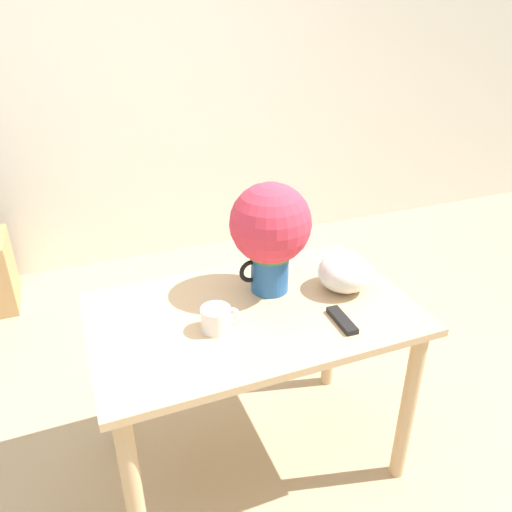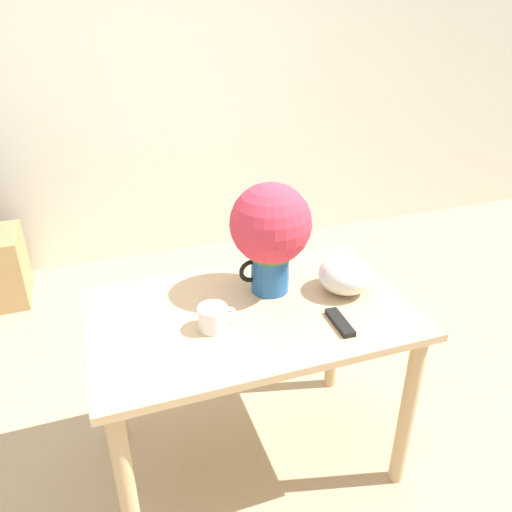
# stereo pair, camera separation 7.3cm
# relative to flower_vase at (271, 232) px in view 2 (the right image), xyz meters

# --- Properties ---
(ground_plane) EXTENTS (12.00, 12.00, 0.00)m
(ground_plane) POSITION_rel_flower_vase_xyz_m (-0.30, -0.06, -1.01)
(ground_plane) COLOR tan
(wall_back) EXTENTS (8.00, 0.05, 2.60)m
(wall_back) POSITION_rel_flower_vase_xyz_m (-0.30, 2.01, 0.29)
(wall_back) COLOR silver
(wall_back) RESTS_ON ground_plane
(table) EXTENTS (1.18, 0.72, 0.76)m
(table) POSITION_rel_flower_vase_xyz_m (-0.11, -0.11, -0.38)
(table) COLOR tan
(table) RESTS_ON ground_plane
(flower_vase) EXTENTS (0.31, 0.31, 0.44)m
(flower_vase) POSITION_rel_flower_vase_xyz_m (0.00, 0.00, 0.00)
(flower_vase) COLOR #235B9E
(flower_vase) RESTS_ON table
(coffee_mug) EXTENTS (0.14, 0.10, 0.09)m
(coffee_mug) POSITION_rel_flower_vase_xyz_m (-0.27, -0.18, -0.21)
(coffee_mug) COLOR white
(coffee_mug) RESTS_ON table
(white_bowl) EXTENTS (0.21, 0.21, 0.15)m
(white_bowl) POSITION_rel_flower_vase_xyz_m (0.27, -0.10, -0.18)
(white_bowl) COLOR silver
(white_bowl) RESTS_ON table
(remote_control) EXTENTS (0.05, 0.16, 0.02)m
(remote_control) POSITION_rel_flower_vase_xyz_m (0.15, -0.30, -0.24)
(remote_control) COLOR black
(remote_control) RESTS_ON table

